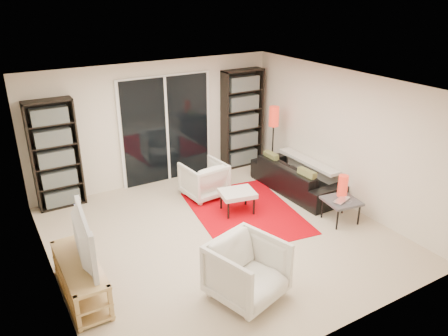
{
  "coord_description": "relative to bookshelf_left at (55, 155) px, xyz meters",
  "views": [
    {
      "loc": [
        -3.01,
        -5.23,
        3.7
      ],
      "look_at": [
        0.25,
        0.3,
        1.0
      ],
      "focal_mm": 35.0,
      "sensor_mm": 36.0,
      "label": 1
    }
  ],
  "objects": [
    {
      "name": "tv",
      "position": [
        -0.29,
        -2.7,
        -0.15
      ],
      "size": [
        0.26,
        1.14,
        0.65
      ],
      "primitive_type": "imported",
      "rotation": [
        0.0,
        0.0,
        1.47
      ],
      "color": "black",
      "rests_on": "tv_stand"
    },
    {
      "name": "laptop",
      "position": [
        3.91,
        -3.05,
        -0.56
      ],
      "size": [
        0.41,
        0.33,
        0.03
      ],
      "primitive_type": "imported",
      "rotation": [
        0.0,
        0.0,
        0.32
      ],
      "color": "silver",
      "rests_on": "side_table"
    },
    {
      "name": "table_lamp",
      "position": [
        4.03,
        -2.86,
        -0.39
      ],
      "size": [
        0.16,
        0.16,
        0.37
      ],
      "primitive_type": "cylinder",
      "color": "red",
      "rests_on": "side_table"
    },
    {
      "name": "bookshelf_right",
      "position": [
        3.85,
        -0.0,
        0.07
      ],
      "size": [
        0.9,
        0.3,
        2.1
      ],
      "color": "black",
      "rests_on": "ground"
    },
    {
      "name": "wall_back",
      "position": [
        1.95,
        0.17,
        0.22
      ],
      "size": [
        5.0,
        0.02,
        2.4
      ],
      "primitive_type": "cube",
      "color": "silver",
      "rests_on": "ground"
    },
    {
      "name": "sliding_door",
      "position": [
        2.15,
        0.13,
        0.07
      ],
      "size": [
        1.92,
        0.08,
        2.16
      ],
      "color": "white",
      "rests_on": "ground"
    },
    {
      "name": "floor",
      "position": [
        1.95,
        -2.33,
        -0.98
      ],
      "size": [
        5.0,
        5.0,
        0.0
      ],
      "primitive_type": "plane",
      "color": "#C8B196",
      "rests_on": "ground"
    },
    {
      "name": "armchair_front",
      "position": [
        1.5,
        -3.8,
        -0.58
      ],
      "size": [
        1.04,
        1.06,
        0.78
      ],
      "primitive_type": "imported",
      "rotation": [
        0.0,
        0.0,
        0.29
      ],
      "color": "silver",
      "rests_on": "floor"
    },
    {
      "name": "tv_stand",
      "position": [
        -0.31,
        -2.7,
        -0.71
      ],
      "size": [
        0.44,
        1.37,
        0.5
      ],
      "color": "tan",
      "rests_on": "floor"
    },
    {
      "name": "wall_left",
      "position": [
        -0.55,
        -2.33,
        0.22
      ],
      "size": [
        0.02,
        5.0,
        2.4
      ],
      "primitive_type": "cube",
      "color": "silver",
      "rests_on": "ground"
    },
    {
      "name": "floor_lamp",
      "position": [
        4.08,
        -0.81,
        0.16
      ],
      "size": [
        0.22,
        0.22,
        1.47
      ],
      "color": "black",
      "rests_on": "floor"
    },
    {
      "name": "ceiling",
      "position": [
        1.95,
        -2.33,
        1.42
      ],
      "size": [
        5.0,
        5.0,
        0.02
      ],
      "primitive_type": "cube",
      "color": "white",
      "rests_on": "wall_back"
    },
    {
      "name": "wall_right",
      "position": [
        4.45,
        -2.33,
        0.22
      ],
      "size": [
        0.02,
        5.0,
        2.4
      ],
      "primitive_type": "cube",
      "color": "silver",
      "rests_on": "ground"
    },
    {
      "name": "bookshelf_left",
      "position": [
        0.0,
        0.0,
        0.0
      ],
      "size": [
        0.8,
        0.3,
        1.95
      ],
      "color": "black",
      "rests_on": "ground"
    },
    {
      "name": "wall_front",
      "position": [
        1.95,
        -4.83,
        0.22
      ],
      "size": [
        5.0,
        0.02,
        2.4
      ],
      "primitive_type": "cube",
      "color": "silver",
      "rests_on": "ground"
    },
    {
      "name": "rug",
      "position": [
        2.7,
        -1.91,
        -0.97
      ],
      "size": [
        1.99,
        2.49,
        0.01
      ],
      "primitive_type": "cube",
      "rotation": [
        0.0,
        0.0,
        -0.15
      ],
      "color": "#C9000A",
      "rests_on": "floor"
    },
    {
      "name": "armchair_back",
      "position": [
        2.39,
        -0.96,
        -0.64
      ],
      "size": [
        0.78,
        0.8,
        0.68
      ],
      "primitive_type": "imported",
      "rotation": [
        0.0,
        0.0,
        3.23
      ],
      "color": "silver",
      "rests_on": "floor"
    },
    {
      "name": "ottoman",
      "position": [
        2.6,
        -1.82,
        -0.63
      ],
      "size": [
        0.67,
        0.59,
        0.4
      ],
      "color": "silver",
      "rests_on": "floor"
    },
    {
      "name": "side_table",
      "position": [
        3.92,
        -2.98,
        -0.62
      ],
      "size": [
        0.61,
        0.61,
        0.4
      ],
      "color": "#47474C",
      "rests_on": "floor"
    },
    {
      "name": "sofa",
      "position": [
        4.03,
        -1.67,
        -0.69
      ],
      "size": [
        0.81,
        1.99,
        0.58
      ],
      "primitive_type": "imported",
      "rotation": [
        0.0,
        0.0,
        1.59
      ],
      "color": "black",
      "rests_on": "floor"
    }
  ]
}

